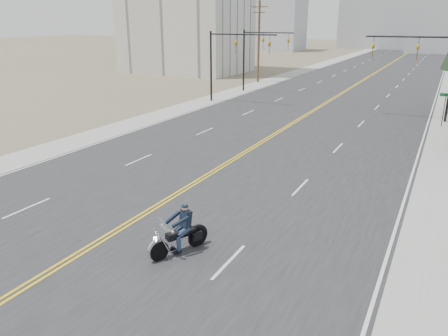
% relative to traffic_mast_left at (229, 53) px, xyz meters
% --- Properties ---
extents(ground_plane, '(400.00, 400.00, 0.00)m').
position_rel_traffic_mast_left_xyz_m(ground_plane, '(8.98, -32.00, -4.94)').
color(ground_plane, '#776D56').
rests_on(ground_plane, ground).
extents(road, '(20.00, 200.00, 0.01)m').
position_rel_traffic_mast_left_xyz_m(road, '(8.98, 38.00, -4.93)').
color(road, '#303033').
rests_on(road, ground).
extents(sidewalk_left, '(3.00, 200.00, 0.01)m').
position_rel_traffic_mast_left_xyz_m(sidewalk_left, '(-2.52, 38.00, -4.93)').
color(sidewalk_left, '#A5A5A0').
rests_on(sidewalk_left, ground).
extents(traffic_mast_left, '(7.10, 0.26, 7.00)m').
position_rel_traffic_mast_left_xyz_m(traffic_mast_left, '(0.00, 0.00, 0.00)').
color(traffic_mast_left, black).
rests_on(traffic_mast_left, ground).
extents(traffic_mast_right, '(7.10, 0.26, 7.00)m').
position_rel_traffic_mast_left_xyz_m(traffic_mast_right, '(17.95, 0.00, 0.00)').
color(traffic_mast_right, black).
rests_on(traffic_mast_right, ground).
extents(traffic_mast_far, '(6.10, 0.26, 7.00)m').
position_rel_traffic_mast_left_xyz_m(traffic_mast_far, '(-0.33, 8.00, -0.06)').
color(traffic_mast_far, black).
rests_on(traffic_mast_far, ground).
extents(street_sign, '(0.90, 0.06, 2.62)m').
position_rel_traffic_mast_left_xyz_m(street_sign, '(19.78, -2.00, -3.13)').
color(street_sign, black).
rests_on(street_sign, ground).
extents(utility_pole_left, '(2.20, 0.30, 10.50)m').
position_rel_traffic_mast_left_xyz_m(utility_pole_left, '(-3.52, 16.00, 0.54)').
color(utility_pole_left, brown).
rests_on(utility_pole_left, ground).
extents(haze_bldg_a, '(14.00, 12.00, 22.00)m').
position_rel_traffic_mast_left_xyz_m(haze_bldg_a, '(-26.02, 83.00, 6.06)').
color(haze_bldg_a, '#B7BCC6').
rests_on(haze_bldg_a, ground).
extents(haze_bldg_b, '(18.00, 14.00, 14.00)m').
position_rel_traffic_mast_left_xyz_m(haze_bldg_b, '(16.98, 93.00, 2.06)').
color(haze_bldg_b, '#ADB2B7').
rests_on(haze_bldg_b, ground).
extents(haze_bldg_d, '(20.00, 15.00, 26.00)m').
position_rel_traffic_mast_left_xyz_m(haze_bldg_d, '(-3.02, 108.00, 8.06)').
color(haze_bldg_d, '#ADB2B7').
rests_on(haze_bldg_d, ground).
extents(haze_bldg_f, '(12.00, 12.00, 16.00)m').
position_rel_traffic_mast_left_xyz_m(haze_bldg_f, '(-41.02, 98.00, 3.06)').
color(haze_bldg_f, '#ADB2B7').
rests_on(haze_bldg_f, ground).
extents(motorcyclist, '(1.82, 2.51, 1.80)m').
position_rel_traffic_mast_left_xyz_m(motorcyclist, '(12.09, -28.22, -4.04)').
color(motorcyclist, black).
rests_on(motorcyclist, ground).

